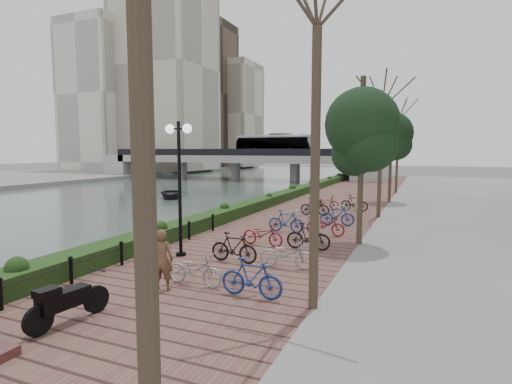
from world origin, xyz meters
The scene contains 13 objects.
ground centered at (0.00, 0.00, 0.00)m, with size 220.00×220.00×0.00m, color #59595B.
river_water centered at (-15.00, 25.00, 0.01)m, with size 30.00×130.00×0.02m, color #41524B.
promenade centered at (4.00, 17.50, 0.25)m, with size 8.00×75.00×0.50m, color brown.
hedge centered at (0.60, 20.00, 0.80)m, with size 1.10×56.00×0.60m, color #193915.
chain_fence centered at (1.40, 2.00, 0.85)m, with size 0.10×14.10×0.70m.
lamppost centered at (2.50, 4.74, 3.89)m, with size 1.02×0.32×4.67m.
motorcycle centered at (3.43, -0.89, 1.02)m, with size 0.52×1.66×1.04m, color black, non-canonical shape.
pedestrian centered at (4.00, 1.62, 1.32)m, with size 0.60×0.39×1.64m, color brown.
bicycle_parking centered at (5.49, 9.92, 0.97)m, with size 2.40×17.32×1.00m.
street_trees centered at (8.00, 12.68, 3.69)m, with size 3.20×37.12×6.80m.
bridge centered at (-13.75, 45.00, 3.37)m, with size 36.00×10.77×6.50m.
boat centered at (-10.18, 22.27, 0.43)m, with size 2.81×3.94×0.82m, color black.
far_buildings centered at (-41.66, 65.91, 16.12)m, with size 35.00×38.00×38.00m.
Camera 1 is at (10.31, -6.88, 4.19)m, focal length 28.00 mm.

